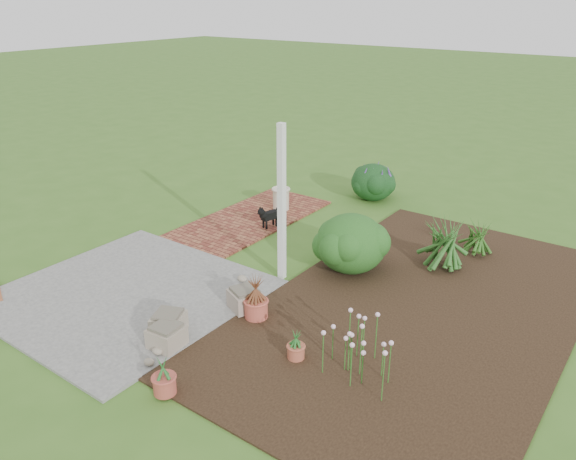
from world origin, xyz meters
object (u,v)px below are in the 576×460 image
Objects in this scene: black_dog at (268,215)px; evergreen_shrub at (351,242)px; stone_trough_near at (167,337)px; cream_ceramic_urn at (281,199)px.

black_dog is 0.43× the size of evergreen_shrub.
evergreen_shrub is at bearing 76.74° from stone_trough_near.
stone_trough_near is 4.12m from black_dog.
cream_ceramic_urn is (-1.79, 4.82, 0.09)m from stone_trough_near.
cream_ceramic_urn reaches higher than black_dog.
stone_trough_near is 3.40m from evergreen_shrub.
stone_trough_near is at bearing -69.63° from cream_ceramic_urn.
evergreen_shrub is (0.78, 3.29, 0.34)m from stone_trough_near.
cream_ceramic_urn is 3.00m from evergreen_shrub.
stone_trough_near is 0.87× the size of cream_ceramic_urn.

